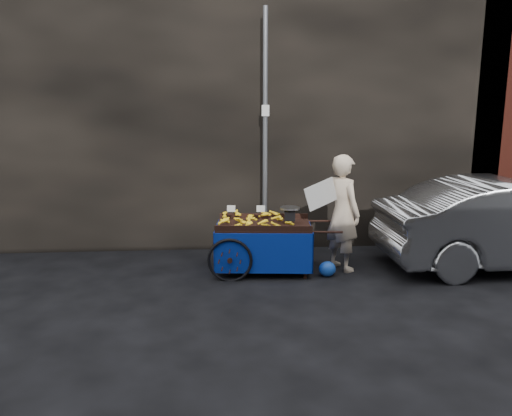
{
  "coord_description": "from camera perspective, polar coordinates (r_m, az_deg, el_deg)",
  "views": [
    {
      "loc": [
        -0.45,
        -6.87,
        2.49
      ],
      "look_at": [
        0.09,
        0.5,
        0.96
      ],
      "focal_mm": 35.0,
      "sensor_mm": 36.0,
      "label": 1
    }
  ],
  "objects": [
    {
      "name": "vendor",
      "position": [
        7.66,
        9.85,
        -0.53
      ],
      "size": [
        0.98,
        0.77,
        1.77
      ],
      "rotation": [
        0.0,
        0.0,
        2.1
      ],
      "color": "beige",
      "rests_on": "ground"
    },
    {
      "name": "street_pole",
      "position": [
        8.22,
        1.05,
        8.34
      ],
      "size": [
        0.12,
        0.1,
        4.0
      ],
      "color": "slate",
      "rests_on": "ground"
    },
    {
      "name": "banana_cart",
      "position": [
        7.52,
        0.53,
        -2.42
      ],
      "size": [
        2.01,
        1.08,
        1.06
      ],
      "rotation": [
        0.0,
        0.0,
        -0.09
      ],
      "color": "black",
      "rests_on": "ground"
    },
    {
      "name": "ground",
      "position": [
        7.32,
        -0.44,
        -8.16
      ],
      "size": [
        80.0,
        80.0,
        0.0
      ],
      "primitive_type": "plane",
      "color": "black",
      "rests_on": "ground"
    },
    {
      "name": "plastic_bag",
      "position": [
        7.49,
        8.14,
        -6.91
      ],
      "size": [
        0.25,
        0.2,
        0.23
      ],
      "primitive_type": "ellipsoid",
      "color": "blue",
      "rests_on": "ground"
    },
    {
      "name": "building_wall",
      "position": [
        9.51,
        0.9,
        11.77
      ],
      "size": [
        13.5,
        2.0,
        5.0
      ],
      "color": "black",
      "rests_on": "ground"
    }
  ]
}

